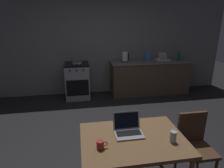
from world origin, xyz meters
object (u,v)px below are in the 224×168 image
object	(u,v)px
coffee_mug	(100,145)
stove_oven	(77,81)
dining_table	(133,144)
dish_rack	(163,58)
laptop	(128,130)
drinking_glass	(173,137)
frying_pan	(77,63)
electric_kettle	(125,57)
bottle	(179,56)
cereal_box	(148,56)
chair	(194,142)

from	to	relation	value
coffee_mug	stove_oven	bearing A→B (deg)	93.98
dining_table	dish_rack	xyz separation A→B (m)	(1.67, 3.15, 0.29)
dining_table	laptop	world-z (taller)	laptop
drinking_glass	dish_rack	size ratio (longest dim) A/B	0.37
frying_pan	stove_oven	bearing A→B (deg)	109.79
electric_kettle	laptop	bearing A→B (deg)	-102.45
frying_pan	coffee_mug	distance (m)	3.26
dining_table	bottle	bearing A→B (deg)	55.81
cereal_box	bottle	bearing A→B (deg)	-4.70
dining_table	bottle	size ratio (longest dim) A/B	4.51
stove_oven	chair	distance (m)	3.36
chair	electric_kettle	xyz separation A→B (m)	(-0.21, 3.03, 0.53)
drinking_glass	electric_kettle	bearing A→B (deg)	85.87
coffee_mug	cereal_box	distance (m)	3.69
laptop	bottle	size ratio (longest dim) A/B	1.25
bottle	frying_pan	size ratio (longest dim) A/B	0.60
laptop	electric_kettle	bearing A→B (deg)	65.85
drinking_glass	laptop	bearing A→B (deg)	150.15
laptop	cereal_box	xyz separation A→B (m)	(1.29, 3.07, 0.25)
stove_oven	coffee_mug	world-z (taller)	stove_oven
frying_pan	cereal_box	size ratio (longest dim) A/B	1.70
coffee_mug	laptop	bearing A→B (deg)	33.58
dish_rack	laptop	bearing A→B (deg)	-119.30
chair	drinking_glass	xyz separation A→B (m)	(-0.45, -0.27, 0.31)
stove_oven	cereal_box	size ratio (longest dim) A/B	3.58
chair	drinking_glass	world-z (taller)	chair
chair	electric_kettle	size ratio (longest dim) A/B	3.42
electric_kettle	dish_rack	bearing A→B (deg)	0.00
electric_kettle	cereal_box	world-z (taller)	electric_kettle
stove_oven	dining_table	bearing A→B (deg)	-78.99
drinking_glass	stove_oven	bearing A→B (deg)	107.06
dining_table	frying_pan	world-z (taller)	frying_pan
bottle	dish_rack	size ratio (longest dim) A/B	0.76
stove_oven	drinking_glass	world-z (taller)	stove_oven
dish_rack	frying_pan	bearing A→B (deg)	-179.29
laptop	coffee_mug	distance (m)	0.42
bottle	dish_rack	world-z (taller)	bottle
dining_table	cereal_box	size ratio (longest dim) A/B	4.56
cereal_box	drinking_glass	bearing A→B (deg)	-104.51
stove_oven	dish_rack	xyz separation A→B (m)	(2.29, 0.00, 0.50)
electric_kettle	bottle	world-z (taller)	bottle
drinking_glass	cereal_box	xyz separation A→B (m)	(0.86, 3.32, 0.23)
dining_table	dish_rack	bearing A→B (deg)	62.04
bottle	stove_oven	bearing A→B (deg)	179.00
laptop	dining_table	bearing A→B (deg)	-82.49
electric_kettle	frying_pan	size ratio (longest dim) A/B	0.59
coffee_mug	chair	bearing A→B (deg)	11.52
dish_rack	cereal_box	bearing A→B (deg)	177.26
bottle	drinking_glass	size ratio (longest dim) A/B	2.03
stove_oven	frying_pan	size ratio (longest dim) A/B	2.11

